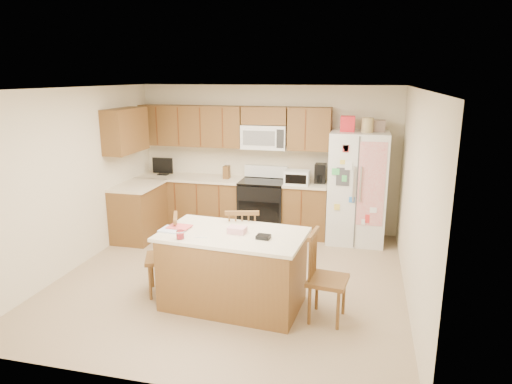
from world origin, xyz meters
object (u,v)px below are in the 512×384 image
(stove, at_px, (263,206))
(windsor_chair_right, at_px, (325,279))
(refrigerator, at_px, (357,186))
(windsor_chair_back, at_px, (243,248))
(island, at_px, (233,269))
(windsor_chair_left, at_px, (165,257))

(stove, height_order, windsor_chair_right, stove)
(refrigerator, height_order, windsor_chair_back, refrigerator)
(island, distance_m, windsor_chair_back, 0.59)
(island, bearing_deg, windsor_chair_back, 94.30)
(windsor_chair_right, bearing_deg, refrigerator, 84.43)
(windsor_chair_left, xyz_separation_m, windsor_chair_back, (0.86, 0.48, 0.01))
(refrigerator, bearing_deg, windsor_chair_back, -125.08)
(windsor_chair_back, bearing_deg, island, -85.70)
(stove, height_order, refrigerator, refrigerator)
(island, relative_size, windsor_chair_right, 1.70)
(windsor_chair_right, bearing_deg, stove, 115.93)
(stove, distance_m, windsor_chair_back, 2.04)
(refrigerator, bearing_deg, island, -117.62)
(island, bearing_deg, refrigerator, 62.38)
(refrigerator, height_order, windsor_chair_left, refrigerator)
(windsor_chair_back, relative_size, windsor_chair_right, 1.02)
(windsor_chair_left, relative_size, windsor_chair_back, 0.97)
(refrigerator, distance_m, windsor_chair_right, 2.69)
(stove, distance_m, windsor_chair_right, 3.00)
(stove, bearing_deg, windsor_chair_back, -84.75)
(refrigerator, relative_size, windsor_chair_back, 1.98)
(stove, bearing_deg, island, -84.96)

